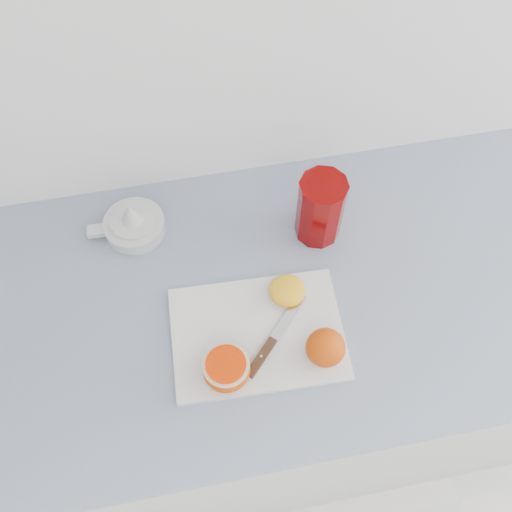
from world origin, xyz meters
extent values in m
cube|color=silver|center=(-0.07, 1.70, 0.43)|extent=(2.25, 0.60, 0.86)
cube|color=gray|center=(-0.07, 1.70, 0.88)|extent=(2.30, 0.64, 0.03)
cube|color=silver|center=(-0.13, 1.61, 0.90)|extent=(0.32, 0.24, 0.01)
sphere|color=#DA5D05|center=(-0.02, 1.55, 0.94)|extent=(0.07, 0.07, 0.07)
ellipsoid|color=#DA5D05|center=(-0.19, 1.55, 0.92)|extent=(0.08, 0.08, 0.04)
cylinder|color=beige|center=(-0.19, 1.55, 0.95)|extent=(0.08, 0.08, 0.00)
cylinder|color=#E93C00|center=(-0.19, 1.55, 0.95)|extent=(0.07, 0.07, 0.00)
ellipsoid|color=#FAAD18|center=(-0.06, 1.68, 0.92)|extent=(0.07, 0.07, 0.03)
cylinder|color=yellow|center=(-0.06, 1.68, 0.93)|extent=(0.05, 0.05, 0.00)
cube|color=#44291A|center=(-0.13, 1.57, 0.91)|extent=(0.07, 0.07, 0.01)
cube|color=#B7B7BC|center=(-0.07, 1.63, 0.91)|extent=(0.08, 0.09, 0.00)
cylinder|color=#B7B7BC|center=(-0.13, 1.57, 0.91)|extent=(0.00, 0.00, 0.01)
cylinder|color=silver|center=(-0.32, 1.89, 0.91)|extent=(0.12, 0.12, 0.03)
cylinder|color=silver|center=(-0.32, 1.89, 0.92)|extent=(0.09, 0.09, 0.01)
cone|color=silver|center=(-0.32, 1.89, 0.95)|extent=(0.04, 0.04, 0.05)
cube|color=silver|center=(-0.40, 1.89, 0.91)|extent=(0.04, 0.03, 0.01)
ellipsoid|color=#F53800|center=(-0.31, 1.88, 0.93)|extent=(0.01, 0.01, 0.00)
ellipsoid|color=#F53800|center=(-0.34, 1.90, 0.93)|extent=(0.01, 0.01, 0.00)
ellipsoid|color=#F53800|center=(-0.33, 1.88, 0.93)|extent=(0.01, 0.01, 0.00)
ellipsoid|color=#F53800|center=(-0.31, 1.89, 0.93)|extent=(0.01, 0.01, 0.00)
cylinder|color=#700000|center=(0.04, 1.82, 0.96)|extent=(0.09, 0.09, 0.15)
cylinder|color=#D86500|center=(0.04, 1.82, 0.91)|extent=(0.07, 0.07, 0.02)
cylinder|color=#700000|center=(0.04, 1.82, 1.04)|extent=(0.09, 0.09, 0.00)
camera|label=1|loc=(-0.21, 1.22, 1.86)|focal=40.00mm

